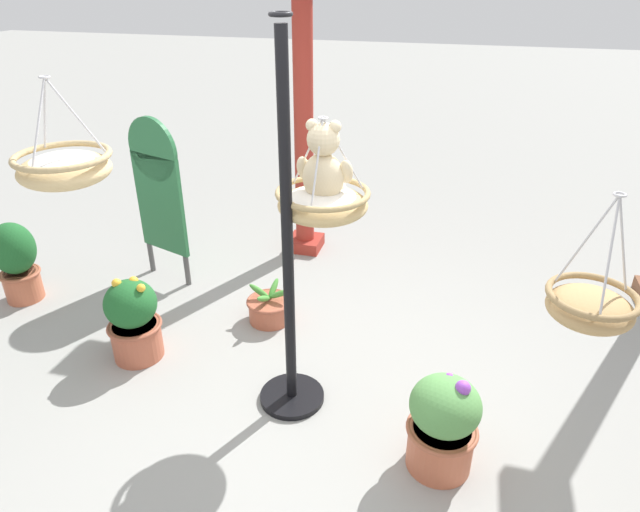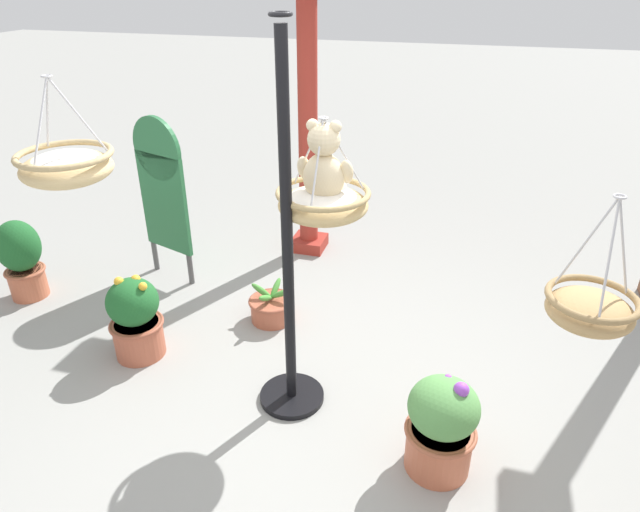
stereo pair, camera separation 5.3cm
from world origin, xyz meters
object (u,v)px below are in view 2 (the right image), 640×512
Objects in this scene: teddy_bear at (324,167)px; greenhouse_pillar_right at (308,129)px; display_pole_central at (289,305)px; hanging_basket_with_teddy at (323,202)px; potted_plant_fern_front at (272,307)px; potted_plant_bushy_green at (21,258)px; hanging_basket_right_low at (590,308)px; potted_plant_tall_leafy at (441,425)px; display_sign_board at (162,186)px; hanging_basket_left_high at (66,166)px; potted_plant_flowering_red at (135,318)px.

teddy_bear is 0.19× the size of greenhouse_pillar_right.
hanging_basket_with_teddy is (0.15, 0.25, 0.61)m from display_pole_central.
potted_plant_bushy_green is at bearing -173.86° from potted_plant_fern_front.
potted_plant_fern_front is 0.53× the size of potted_plant_bushy_green.
display_pole_central reaches higher than potted_plant_fern_front.
hanging_basket_right_low is 3.25m from greenhouse_pillar_right.
potted_plant_tall_leafy is (1.48, -1.19, 0.20)m from potted_plant_fern_front.
teddy_bear reaches higher than potted_plant_tall_leafy.
display_sign_board is at bearing 32.50° from potted_plant_bushy_green.
potted_plant_tall_leafy is 0.90× the size of potted_plant_bushy_green.
display_pole_central reaches higher than potted_plant_tall_leafy.
hanging_basket_left_high is 0.87× the size of hanging_basket_right_low.
potted_plant_fern_front is at bearing -86.24° from greenhouse_pillar_right.
display_sign_board is at bearing 149.26° from hanging_basket_with_teddy.
teddy_bear is at bearing 90.00° from hanging_basket_with_teddy.
potted_plant_bushy_green is at bearing 172.37° from hanging_basket_with_teddy.
display_pole_central is at bearing -7.07° from potted_plant_flowering_red.
display_pole_central is 6.32× the size of potted_plant_fern_front.
potted_plant_fern_front is at bearing 154.36° from hanging_basket_right_low.
display_pole_central is 1.59× the size of display_sign_board.
display_sign_board is at bearing 141.25° from display_pole_central.
display_pole_central is 2.80m from potted_plant_bushy_green.
hanging_basket_left_high is 1.35m from potted_plant_flowering_red.
potted_plant_tall_leafy is at bearing -38.73° from potted_plant_fern_front.
hanging_basket_right_low is 1.05× the size of potted_plant_flowering_red.
teddy_bear is (0.15, 0.27, 0.83)m from display_pole_central.
hanging_basket_with_teddy reaches higher than teddy_bear.
teddy_bear is at bearing -7.16° from potted_plant_bushy_green.
display_pole_central is 0.88m from teddy_bear.
hanging_basket_left_high is 0.94× the size of potted_plant_tall_leafy.
greenhouse_pillar_right is 3.93× the size of potted_plant_flowering_red.
hanging_basket_right_low is 2.56m from potted_plant_fern_front.
hanging_basket_left_high is 1.59× the size of potted_plant_fern_front.
hanging_basket_left_high is 0.92× the size of potted_plant_flowering_red.
potted_plant_fern_front is (-0.62, 0.62, -1.25)m from hanging_basket_with_teddy.
hanging_basket_right_low is 4.48m from potted_plant_bushy_green.
hanging_basket_right_low is (1.51, -0.42, -0.47)m from teddy_bear.
hanging_basket_with_teddy is 0.93× the size of potted_plant_flowering_red.
potted_plant_flowering_red is at bearing -176.30° from hanging_basket_with_teddy.
potted_plant_tall_leafy is (-0.64, -0.17, -0.80)m from hanging_basket_right_low.
potted_plant_fern_front is (-2.12, 1.02, -1.00)m from hanging_basket_right_low.
hanging_basket_with_teddy is at bearing 146.76° from potted_plant_tall_leafy.
greenhouse_pillar_right is 3.61× the size of potted_plant_bushy_green.
teddy_bear is 3.11m from potted_plant_bushy_green.
hanging_basket_right_low is 1.04m from potted_plant_tall_leafy.
hanging_basket_with_teddy is 2.11m from greenhouse_pillar_right.
potted_plant_tall_leafy is (0.86, -0.59, -1.27)m from teddy_bear.
potted_plant_bushy_green is (-2.14, -1.60, -0.89)m from greenhouse_pillar_right.
potted_plant_fern_front is 0.59× the size of potted_plant_tall_leafy.
hanging_basket_with_teddy reaches higher than potted_plant_bushy_green.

